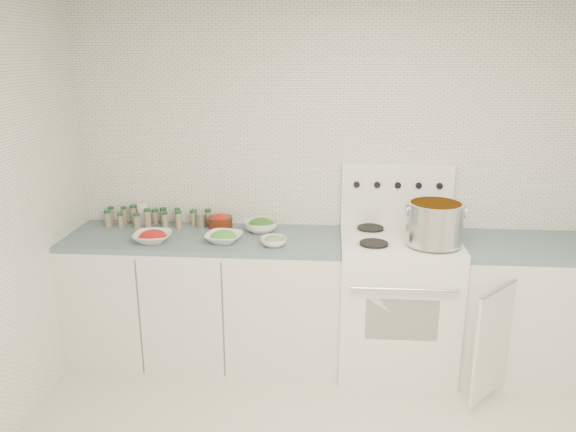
# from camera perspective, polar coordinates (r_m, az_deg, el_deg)

# --- Properties ---
(room_walls) EXTENTS (3.54, 3.04, 2.52)m
(room_walls) POSITION_cam_1_polar(r_m,az_deg,el_deg) (2.40, 3.91, 3.25)
(room_walls) COLOR white
(room_walls) RESTS_ON ground
(counter_left) EXTENTS (1.85, 0.62, 0.90)m
(counter_left) POSITION_cam_1_polar(r_m,az_deg,el_deg) (3.99, -8.29, -8.19)
(counter_left) COLOR white
(counter_left) RESTS_ON ground
(stove) EXTENTS (0.76, 0.70, 1.36)m
(stove) POSITION_cam_1_polar(r_m,az_deg,el_deg) (3.91, 10.91, -8.14)
(stove) COLOR white
(stove) RESTS_ON ground
(counter_right) EXTENTS (0.89, 0.92, 0.90)m
(counter_right) POSITION_cam_1_polar(r_m,az_deg,el_deg) (4.10, 22.48, -8.63)
(counter_right) COLOR white
(counter_right) RESTS_ON ground
(stock_pot) EXTENTS (0.36, 0.34, 0.26)m
(stock_pot) POSITION_cam_1_polar(r_m,az_deg,el_deg) (3.58, 14.67, -0.56)
(stock_pot) COLOR silver
(stock_pot) RESTS_ON stove
(bowl_tomato) EXTENTS (0.26, 0.26, 0.08)m
(bowl_tomato) POSITION_cam_1_polar(r_m,az_deg,el_deg) (3.77, -13.59, -2.05)
(bowl_tomato) COLOR white
(bowl_tomato) RESTS_ON counter_left
(bowl_snowpea) EXTENTS (0.27, 0.27, 0.08)m
(bowl_snowpea) POSITION_cam_1_polar(r_m,az_deg,el_deg) (3.69, -6.55, -2.13)
(bowl_snowpea) COLOR white
(bowl_snowpea) RESTS_ON counter_left
(bowl_broccoli) EXTENTS (0.32, 0.32, 0.10)m
(bowl_broccoli) POSITION_cam_1_polar(r_m,az_deg,el_deg) (3.88, -2.75, -0.94)
(bowl_broccoli) COLOR white
(bowl_broccoli) RESTS_ON counter_left
(bowl_zucchini) EXTENTS (0.22, 0.22, 0.07)m
(bowl_zucchini) POSITION_cam_1_polar(r_m,az_deg,el_deg) (3.60, -1.44, -2.55)
(bowl_zucchini) COLOR white
(bowl_zucchini) RESTS_ON counter_left
(bowl_pepper) EXTENTS (0.17, 0.17, 0.10)m
(bowl_pepper) POSITION_cam_1_polar(r_m,az_deg,el_deg) (3.96, -6.87, -0.54)
(bowl_pepper) COLOR #531D0E
(bowl_pepper) RESTS_ON counter_left
(salt_canister) EXTENTS (0.07, 0.07, 0.14)m
(salt_canister) POSITION_cam_1_polar(r_m,az_deg,el_deg) (4.18, -14.56, 0.23)
(salt_canister) COLOR white
(salt_canister) RESTS_ON counter_left
(tin_can) EXTENTS (0.09, 0.09, 0.10)m
(tin_can) POSITION_cam_1_polar(r_m,az_deg,el_deg) (4.01, -8.79, -0.43)
(tin_can) COLOR gray
(tin_can) RESTS_ON counter_left
(spice_cluster) EXTENTS (0.74, 0.16, 0.14)m
(spice_cluster) POSITION_cam_1_polar(r_m,az_deg,el_deg) (4.11, -13.63, -0.14)
(spice_cluster) COLOR gray
(spice_cluster) RESTS_ON counter_left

